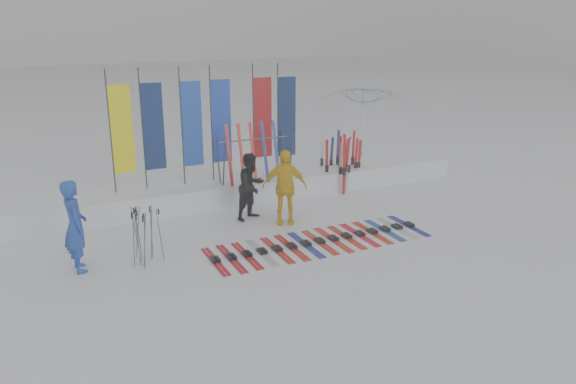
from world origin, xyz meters
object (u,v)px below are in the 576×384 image
person_blue (75,226)px  person_black (251,186)px  tent_canopy (364,126)px  ski_row (320,241)px  ski_rack (255,153)px  person_yellow (284,187)px

person_blue → person_black: person_blue is taller
tent_canopy → ski_row: tent_canopy is taller
person_black → ski_rack: 1.60m
ski_row → person_blue: bearing=171.0°
tent_canopy → ski_row: size_ratio=0.61×
person_blue → person_yellow: (5.01, 0.73, -0.01)m
ski_row → ski_rack: (-0.14, 3.59, 1.35)m
person_yellow → ski_row: 1.81m
person_black → tent_canopy: 6.51m
person_blue → ski_row: 5.34m
ski_row → person_yellow: bearing=96.7°
tent_canopy → person_black: bearing=-148.8°
person_black → ski_row: size_ratio=0.33×
person_blue → person_black: (4.39, 1.40, -0.09)m
person_yellow → ski_row: bearing=-61.8°
ski_rack → person_blue: bearing=-151.3°
person_yellow → tent_canopy: (4.93, 4.04, 0.48)m
person_black → person_yellow: person_yellow is taller
tent_canopy → ski_rack: bearing=-157.8°
person_blue → tent_canopy: (9.94, 4.77, 0.47)m
person_blue → person_black: size_ratio=1.11×
ski_rack → tent_canopy: bearing=22.2°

